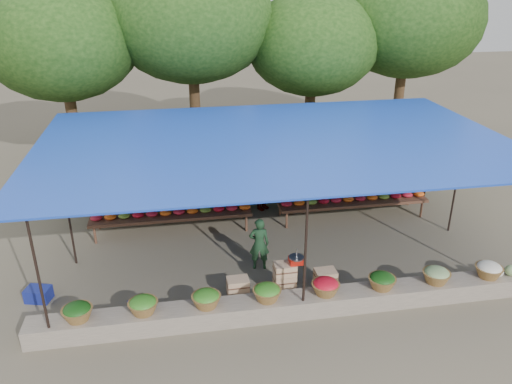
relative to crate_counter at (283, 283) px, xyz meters
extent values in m
plane|color=brown|center=(0.22, 2.09, -0.31)|extent=(60.00, 60.00, 0.00)
cube|color=#6A5F55|center=(0.22, -0.66, -0.11)|extent=(10.60, 0.55, 0.40)
cylinder|color=black|center=(-4.58, -0.81, 1.09)|extent=(0.05, 0.05, 2.80)
cylinder|color=black|center=(0.22, -0.81, 1.09)|extent=(0.05, 0.05, 2.80)
cylinder|color=black|center=(-4.58, 2.09, 1.09)|extent=(0.05, 0.05, 2.80)
cylinder|color=black|center=(5.02, 2.09, 1.09)|extent=(0.05, 0.05, 2.80)
cylinder|color=black|center=(-4.58, 4.99, 1.09)|extent=(0.05, 0.05, 2.80)
cylinder|color=black|center=(0.22, 4.99, 1.09)|extent=(0.05, 0.05, 2.80)
cylinder|color=black|center=(5.02, 4.99, 1.09)|extent=(0.05, 0.05, 2.80)
cube|color=#183EB4|center=(0.22, 2.09, 2.49)|extent=(10.80, 6.60, 0.04)
cube|color=#183EB4|center=(0.22, 0.09, 2.31)|extent=(10.80, 2.19, 0.26)
cube|color=#183EB4|center=(0.22, 4.09, 2.31)|extent=(10.80, 2.19, 0.26)
cylinder|color=gray|center=(0.22, 3.49, 1.71)|extent=(9.60, 0.01, 0.01)
ellipsoid|color=yellow|center=(-4.28, 3.49, 1.43)|extent=(0.23, 0.17, 0.30)
ellipsoid|color=yellow|center=(-3.83, 3.49, 1.43)|extent=(0.23, 0.17, 0.30)
ellipsoid|color=yellow|center=(-3.38, 3.49, 1.43)|extent=(0.23, 0.17, 0.30)
ellipsoid|color=yellow|center=(-2.93, 3.49, 1.43)|extent=(0.23, 0.17, 0.30)
ellipsoid|color=yellow|center=(-2.48, 3.49, 1.43)|extent=(0.23, 0.17, 0.30)
ellipsoid|color=yellow|center=(-2.03, 3.49, 1.43)|extent=(0.23, 0.17, 0.30)
ellipsoid|color=yellow|center=(-1.58, 3.49, 1.43)|extent=(0.23, 0.17, 0.30)
ellipsoid|color=yellow|center=(-1.13, 3.49, 1.43)|extent=(0.23, 0.17, 0.30)
ellipsoid|color=yellow|center=(-0.68, 3.49, 1.43)|extent=(0.23, 0.17, 0.30)
ellipsoid|color=yellow|center=(-0.23, 3.49, 1.43)|extent=(0.23, 0.17, 0.30)
ellipsoid|color=yellow|center=(0.22, 3.49, 1.43)|extent=(0.23, 0.17, 0.30)
ellipsoid|color=yellow|center=(0.67, 3.49, 1.43)|extent=(0.23, 0.17, 0.30)
ellipsoid|color=yellow|center=(1.12, 3.49, 1.43)|extent=(0.23, 0.17, 0.30)
ellipsoid|color=yellow|center=(1.57, 3.49, 1.43)|extent=(0.23, 0.17, 0.30)
ellipsoid|color=yellow|center=(2.02, 3.49, 1.43)|extent=(0.23, 0.17, 0.30)
ellipsoid|color=yellow|center=(2.47, 3.49, 1.43)|extent=(0.23, 0.17, 0.30)
ellipsoid|color=yellow|center=(2.92, 3.49, 1.43)|extent=(0.23, 0.17, 0.30)
ellipsoid|color=yellow|center=(3.37, 3.49, 1.43)|extent=(0.23, 0.17, 0.30)
ellipsoid|color=yellow|center=(3.82, 3.49, 1.43)|extent=(0.23, 0.17, 0.30)
ellipsoid|color=yellow|center=(4.27, 3.49, 1.43)|extent=(0.23, 0.17, 0.30)
ellipsoid|color=yellow|center=(4.72, 3.49, 1.43)|extent=(0.23, 0.17, 0.30)
ellipsoid|color=#174913|center=(-4.08, -0.66, 0.31)|extent=(0.52, 0.52, 0.23)
ellipsoid|color=#377E21|center=(-2.88, -0.66, 0.31)|extent=(0.52, 0.52, 0.23)
ellipsoid|color=#377E21|center=(-1.68, -0.66, 0.31)|extent=(0.52, 0.52, 0.23)
ellipsoid|color=#377E21|center=(-0.48, -0.66, 0.31)|extent=(0.52, 0.52, 0.23)
ellipsoid|color=red|center=(0.72, -0.66, 0.31)|extent=(0.52, 0.52, 0.23)
ellipsoid|color=#174913|center=(1.92, -0.66, 0.31)|extent=(0.52, 0.52, 0.23)
ellipsoid|color=#80A265|center=(3.12, -0.66, 0.31)|extent=(0.52, 0.52, 0.23)
ellipsoid|color=silver|center=(4.32, -0.66, 0.31)|extent=(0.52, 0.52, 0.23)
cube|color=#224D1B|center=(0.22, 5.24, 0.94)|extent=(10.60, 0.06, 2.50)
cylinder|color=#3B2015|center=(-5.28, 7.89, 1.67)|extent=(0.36, 0.36, 3.97)
ellipsoid|color=black|center=(-5.28, 7.89, 4.15)|extent=(4.77, 4.77, 3.69)
cylinder|color=#3B2015|center=(-1.28, 8.29, 1.93)|extent=(0.36, 0.36, 4.48)
ellipsoid|color=black|center=(-1.28, 8.29, 4.73)|extent=(5.39, 5.39, 4.17)
cylinder|color=#3B2015|center=(2.72, 7.99, 1.55)|extent=(0.36, 0.36, 3.71)
ellipsoid|color=black|center=(2.72, 7.99, 3.87)|extent=(4.47, 4.47, 3.45)
cylinder|color=#3B2015|center=(6.22, 8.39, 1.87)|extent=(0.36, 0.36, 4.35)
ellipsoid|color=black|center=(6.22, 8.39, 4.59)|extent=(5.24, 5.24, 4.05)
cube|color=#492B1D|center=(-2.28, 3.39, 0.19)|extent=(4.20, 0.95, 0.08)
cube|color=#492B1D|center=(-2.28, 3.69, 0.47)|extent=(4.20, 0.35, 0.06)
cylinder|color=#492B1D|center=(-4.23, 2.99, -0.06)|extent=(0.06, 0.06, 0.50)
cylinder|color=#492B1D|center=(-0.33, 2.99, -0.06)|extent=(0.06, 0.06, 0.50)
cylinder|color=#492B1D|center=(-4.23, 3.79, -0.06)|extent=(0.06, 0.06, 0.50)
cylinder|color=#492B1D|center=(-0.33, 3.79, -0.06)|extent=(0.06, 0.06, 0.50)
ellipsoid|color=red|center=(-4.18, 3.24, 0.29)|extent=(0.31, 0.26, 0.13)
ellipsoid|color=olive|center=(-4.18, 3.69, 0.56)|extent=(0.26, 0.22, 0.12)
ellipsoid|color=#FA5F16|center=(-3.83, 3.24, 0.29)|extent=(0.31, 0.26, 0.13)
ellipsoid|color=red|center=(-3.83, 3.69, 0.56)|extent=(0.26, 0.22, 0.12)
ellipsoid|color=olive|center=(-3.48, 3.24, 0.29)|extent=(0.31, 0.26, 0.13)
ellipsoid|color=red|center=(-3.48, 3.69, 0.56)|extent=(0.26, 0.22, 0.12)
ellipsoid|color=red|center=(-3.13, 3.24, 0.29)|extent=(0.31, 0.26, 0.13)
ellipsoid|color=#FA5F16|center=(-3.13, 3.69, 0.56)|extent=(0.26, 0.22, 0.12)
ellipsoid|color=red|center=(-2.78, 3.24, 0.29)|extent=(0.31, 0.26, 0.13)
ellipsoid|color=red|center=(-2.78, 3.69, 0.56)|extent=(0.26, 0.22, 0.12)
ellipsoid|color=#FA5F16|center=(-2.43, 3.24, 0.29)|extent=(0.31, 0.26, 0.13)
ellipsoid|color=#FA5F16|center=(-2.43, 3.69, 0.56)|extent=(0.26, 0.22, 0.12)
ellipsoid|color=red|center=(-2.08, 3.24, 0.29)|extent=(0.31, 0.26, 0.13)
ellipsoid|color=olive|center=(-2.08, 3.69, 0.56)|extent=(0.26, 0.22, 0.12)
ellipsoid|color=#FA5F16|center=(-1.73, 3.24, 0.29)|extent=(0.31, 0.26, 0.13)
ellipsoid|color=red|center=(-1.73, 3.69, 0.56)|extent=(0.26, 0.22, 0.12)
ellipsoid|color=olive|center=(-1.38, 3.24, 0.29)|extent=(0.31, 0.26, 0.13)
ellipsoid|color=red|center=(-1.38, 3.69, 0.56)|extent=(0.26, 0.22, 0.12)
ellipsoid|color=red|center=(-1.03, 3.24, 0.29)|extent=(0.31, 0.26, 0.13)
ellipsoid|color=#FA5F16|center=(-1.03, 3.69, 0.56)|extent=(0.26, 0.22, 0.12)
ellipsoid|color=red|center=(-0.68, 3.24, 0.29)|extent=(0.31, 0.26, 0.13)
ellipsoid|color=red|center=(-0.68, 3.69, 0.56)|extent=(0.26, 0.22, 0.12)
ellipsoid|color=#FA5F16|center=(-0.33, 3.24, 0.29)|extent=(0.31, 0.26, 0.13)
ellipsoid|color=#FA5F16|center=(-0.33, 3.69, 0.56)|extent=(0.26, 0.22, 0.12)
cube|color=#492B1D|center=(2.72, 3.39, 0.19)|extent=(4.20, 0.95, 0.08)
cube|color=#492B1D|center=(2.72, 3.69, 0.47)|extent=(4.20, 0.35, 0.06)
cylinder|color=#492B1D|center=(0.77, 2.99, -0.06)|extent=(0.06, 0.06, 0.50)
cylinder|color=#492B1D|center=(4.67, 2.99, -0.06)|extent=(0.06, 0.06, 0.50)
cylinder|color=#492B1D|center=(0.77, 3.79, -0.06)|extent=(0.06, 0.06, 0.50)
cylinder|color=#492B1D|center=(4.67, 3.79, -0.06)|extent=(0.06, 0.06, 0.50)
ellipsoid|color=red|center=(0.82, 3.24, 0.29)|extent=(0.31, 0.26, 0.13)
ellipsoid|color=olive|center=(0.82, 3.69, 0.56)|extent=(0.26, 0.22, 0.12)
ellipsoid|color=#FA5F16|center=(1.17, 3.24, 0.29)|extent=(0.31, 0.26, 0.13)
ellipsoid|color=red|center=(1.17, 3.69, 0.56)|extent=(0.26, 0.22, 0.12)
ellipsoid|color=olive|center=(1.52, 3.24, 0.29)|extent=(0.31, 0.26, 0.13)
ellipsoid|color=red|center=(1.52, 3.69, 0.56)|extent=(0.26, 0.22, 0.12)
ellipsoid|color=red|center=(1.87, 3.24, 0.29)|extent=(0.31, 0.26, 0.13)
ellipsoid|color=#FA5F16|center=(1.87, 3.69, 0.56)|extent=(0.26, 0.22, 0.12)
ellipsoid|color=red|center=(2.22, 3.24, 0.29)|extent=(0.31, 0.26, 0.13)
ellipsoid|color=red|center=(2.22, 3.69, 0.56)|extent=(0.26, 0.22, 0.12)
ellipsoid|color=#FA5F16|center=(2.57, 3.24, 0.29)|extent=(0.31, 0.26, 0.13)
ellipsoid|color=#FA5F16|center=(2.57, 3.69, 0.56)|extent=(0.26, 0.22, 0.12)
ellipsoid|color=red|center=(2.92, 3.24, 0.29)|extent=(0.31, 0.26, 0.13)
ellipsoid|color=olive|center=(2.92, 3.69, 0.56)|extent=(0.26, 0.22, 0.12)
ellipsoid|color=#FA5F16|center=(3.27, 3.24, 0.29)|extent=(0.31, 0.26, 0.13)
ellipsoid|color=red|center=(3.27, 3.69, 0.56)|extent=(0.26, 0.22, 0.12)
ellipsoid|color=olive|center=(3.62, 3.24, 0.29)|extent=(0.31, 0.26, 0.13)
ellipsoid|color=red|center=(3.62, 3.69, 0.56)|extent=(0.26, 0.22, 0.12)
ellipsoid|color=red|center=(3.97, 3.24, 0.29)|extent=(0.31, 0.26, 0.13)
ellipsoid|color=#FA5F16|center=(3.97, 3.69, 0.56)|extent=(0.26, 0.22, 0.12)
ellipsoid|color=red|center=(4.32, 3.24, 0.29)|extent=(0.31, 0.26, 0.13)
ellipsoid|color=red|center=(4.32, 3.69, 0.56)|extent=(0.26, 0.22, 0.12)
ellipsoid|color=#FA5F16|center=(4.67, 3.24, 0.29)|extent=(0.31, 0.26, 0.13)
ellipsoid|color=#FA5F16|center=(4.67, 3.69, 0.56)|extent=(0.26, 0.22, 0.12)
cube|color=tan|center=(-0.97, 0.00, -0.19)|extent=(0.46, 0.35, 0.25)
cube|color=tan|center=(-0.97, 0.00, 0.07)|extent=(0.46, 0.35, 0.25)
cube|color=tan|center=(0.03, 0.00, -0.19)|extent=(0.46, 0.35, 0.25)
cube|color=tan|center=(0.03, 0.00, 0.07)|extent=(0.46, 0.35, 0.25)
cube|color=tan|center=(0.03, 0.00, 0.33)|extent=(0.46, 0.35, 0.25)
cube|color=tan|center=(0.93, 0.00, -0.19)|extent=(0.46, 0.35, 0.25)
cube|color=tan|center=(0.93, 0.00, 0.07)|extent=(0.46, 0.35, 0.25)
cube|color=red|center=(0.27, 0.00, 0.52)|extent=(0.30, 0.26, 0.12)
cylinder|color=gray|center=(0.27, 0.00, 0.59)|extent=(0.32, 0.32, 0.03)
cylinder|color=gray|center=(0.27, 0.00, 0.69)|extent=(0.03, 0.03, 0.22)
imported|color=#1C3E23|center=(-0.32, 1.14, 0.33)|extent=(0.51, 0.37, 1.28)
imported|color=slate|center=(-2.27, 4.43, 0.43)|extent=(0.73, 0.57, 1.49)
imported|color=slate|center=(0.37, 4.24, 0.50)|extent=(1.21, 1.11, 1.63)
imported|color=slate|center=(5.17, 4.16, 0.54)|extent=(1.00, 0.99, 1.70)
cube|color=navy|center=(-2.94, -0.20, -0.15)|extent=(0.61, 0.51, 0.32)
cube|color=navy|center=(-5.12, 0.69, -0.16)|extent=(0.57, 0.47, 0.30)
camera|label=1|loc=(-2.10, -8.69, 6.04)|focal=35.00mm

